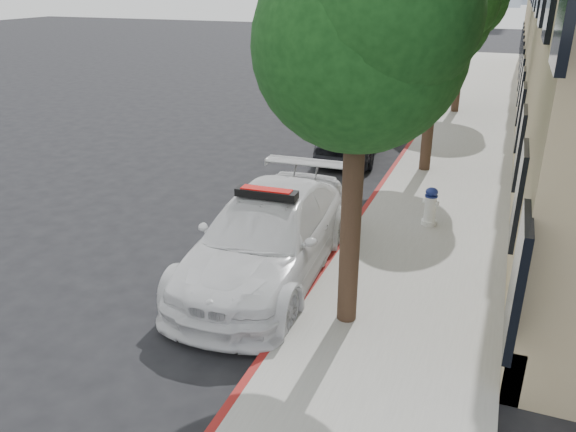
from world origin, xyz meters
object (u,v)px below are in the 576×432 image
(parked_car_mid, at_px, (352,132))
(parked_car_far, at_px, (388,88))
(fire_hydrant, at_px, (430,207))
(police_car, at_px, (267,236))

(parked_car_mid, bearing_deg, parked_car_far, 87.75)
(parked_car_far, height_order, fire_hydrant, parked_car_far)
(parked_car_far, distance_m, fire_hydrant, 13.26)
(parked_car_far, bearing_deg, parked_car_mid, -88.23)
(police_car, bearing_deg, fire_hydrant, 48.30)
(parked_car_mid, height_order, fire_hydrant, parked_car_mid)
(police_car, distance_m, parked_car_mid, 7.99)
(police_car, relative_size, fire_hydrant, 6.43)
(parked_car_mid, bearing_deg, police_car, -91.79)
(parked_car_mid, xyz_separation_m, fire_hydrant, (3.07, -4.92, -0.17))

